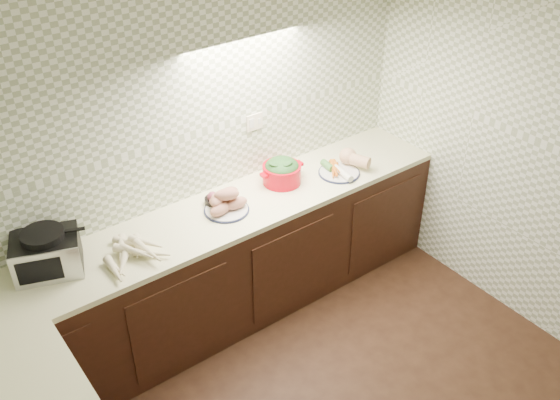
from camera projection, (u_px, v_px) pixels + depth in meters
room at (383, 238)px, 2.73m from camera, size 3.60×3.60×2.60m
counter at (191, 391)px, 3.50m from camera, size 3.60×3.60×0.90m
toaster_oven at (47, 253)px, 3.61m from camera, size 0.46×0.40×0.27m
parsnip_pile at (128, 249)px, 3.79m from camera, size 0.42×0.40×0.07m
sweet_potato_plate at (225, 203)px, 4.16m from camera, size 0.31×0.31×0.18m
onion_bowl at (214, 199)px, 4.24m from camera, size 0.13×0.13×0.10m
dutch_oven at (282, 171)px, 4.44m from camera, size 0.34×0.29×0.19m
veg_plate at (343, 163)px, 4.62m from camera, size 0.39×0.37×0.14m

